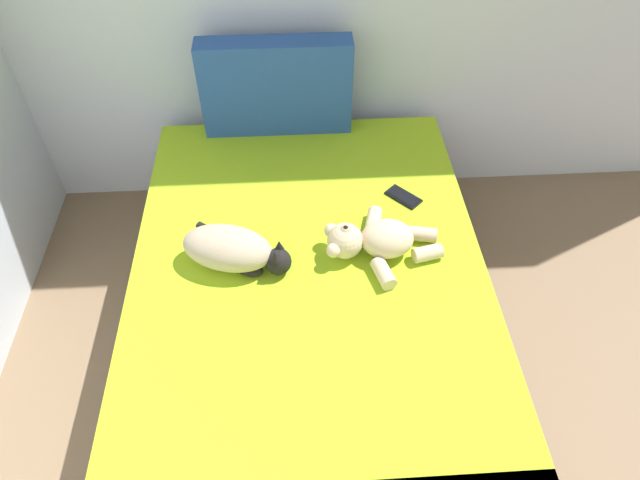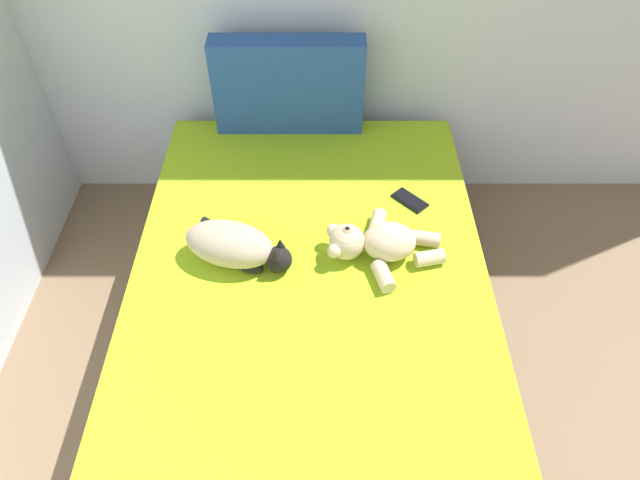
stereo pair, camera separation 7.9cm
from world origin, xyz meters
The scene contains 5 objects.
bed centered at (1.29, 2.56, 0.24)m, with size 1.37×2.08×0.49m.
patterned_cushion centered at (1.19, 3.52, 0.71)m, with size 0.67×0.12×0.44m.
cat centered at (1.01, 2.68, 0.56)m, with size 0.42×0.34×0.15m.
teddy_bear centered at (1.54, 2.71, 0.55)m, with size 0.44×0.40×0.15m.
cell_phone centered at (1.70, 3.00, 0.50)m, with size 0.15×0.16×0.01m.
Camera 2 is at (1.33, 1.28, 2.10)m, focal length 31.93 mm.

